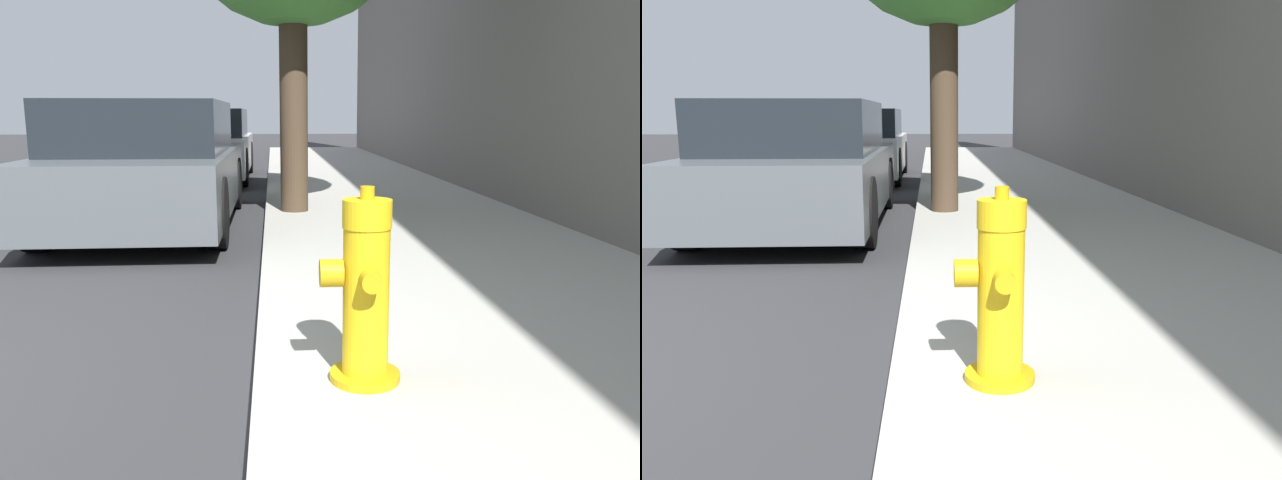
% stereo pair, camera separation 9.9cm
% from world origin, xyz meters
% --- Properties ---
extents(sidewalk_slab, '(3.13, 40.00, 0.12)m').
position_xyz_m(sidewalk_slab, '(3.50, 0.00, 0.06)').
color(sidewalk_slab, '#A8A59E').
rests_on(sidewalk_slab, ground_plane).
extents(fire_hydrant, '(0.35, 0.36, 0.85)m').
position_xyz_m(fire_hydrant, '(2.42, -0.04, 0.51)').
color(fire_hydrant, '#C39C11').
rests_on(fire_hydrant, sidewalk_slab).
extents(parked_car_near, '(1.87, 4.25, 1.41)m').
position_xyz_m(parked_car_near, '(0.66, 4.59, 0.68)').
color(parked_car_near, '#4C5156').
rests_on(parked_car_near, ground_plane).
extents(parked_car_mid, '(1.75, 4.34, 1.37)m').
position_xyz_m(parked_car_mid, '(0.72, 9.91, 0.67)').
color(parked_car_mid, silver).
rests_on(parked_car_mid, ground_plane).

